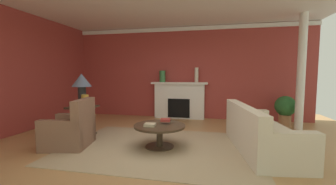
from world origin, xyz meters
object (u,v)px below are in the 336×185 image
at_px(coffee_table, 160,131).
at_px(vase_on_side_table, 85,101).
at_px(vase_mantel_right, 197,75).
at_px(side_table, 83,119).
at_px(armchair_near_window, 70,131).
at_px(sofa, 260,135).
at_px(potted_plant, 285,108).
at_px(table_lamp, 82,83).
at_px(fireplace, 179,101).
at_px(vase_mantel_left, 162,76).

distance_m(coffee_table, vase_on_side_table, 1.87).
xyz_separation_m(vase_on_side_table, vase_mantel_right, (2.26, 2.54, 0.57)).
bearing_deg(side_table, coffee_table, -11.50).
distance_m(armchair_near_window, vase_mantel_right, 3.99).
xyz_separation_m(sofa, armchair_near_window, (-3.61, -0.53, 0.01)).
bearing_deg(potted_plant, table_lamp, -156.93).
xyz_separation_m(sofa, potted_plant, (1.11, 2.27, 0.19)).
relative_size(fireplace, armchair_near_window, 1.89).
height_order(vase_mantel_right, potted_plant, vase_mantel_right).
relative_size(fireplace, potted_plant, 2.16).
bearing_deg(armchair_near_window, vase_mantel_right, 54.62).
distance_m(armchair_near_window, vase_on_side_table, 0.80).
bearing_deg(table_lamp, sofa, -2.65).
xyz_separation_m(table_lamp, potted_plant, (4.91, 2.09, -0.73)).
xyz_separation_m(fireplace, potted_plant, (3.05, -0.37, -0.07)).
bearing_deg(armchair_near_window, side_table, 105.33).
xyz_separation_m(armchair_near_window, vase_mantel_left, (1.12, 3.13, 1.06)).
distance_m(coffee_table, potted_plant, 3.88).
height_order(table_lamp, vase_mantel_left, vase_mantel_left).
distance_m(side_table, vase_mantel_right, 3.56).
height_order(vase_on_side_table, vase_mantel_right, vase_mantel_right).
bearing_deg(vase_on_side_table, side_table, 141.34).
height_order(coffee_table, side_table, side_table).
bearing_deg(sofa, vase_mantel_left, 133.85).
relative_size(table_lamp, vase_mantel_right, 1.62).
height_order(armchair_near_window, table_lamp, table_lamp).
height_order(table_lamp, vase_mantel_right, vase_mantel_right).
relative_size(sofa, vase_on_side_table, 7.84).
relative_size(table_lamp, vase_on_side_table, 2.66).
xyz_separation_m(coffee_table, vase_on_side_table, (-1.78, 0.27, 0.51)).
bearing_deg(fireplace, vase_mantel_right, -5.13).
distance_m(sofa, table_lamp, 3.92).
bearing_deg(vase_mantel_right, vase_mantel_left, 180.00).
bearing_deg(vase_on_side_table, armchair_near_window, -85.68).
bearing_deg(coffee_table, fireplace, 91.33).
height_order(fireplace, armchair_near_window, fireplace).
height_order(fireplace, vase_on_side_table, fireplace).
bearing_deg(armchair_near_window, vase_on_side_table, 94.32).
relative_size(coffee_table, table_lamp, 1.33).
relative_size(sofa, potted_plant, 2.65).
bearing_deg(fireplace, vase_mantel_left, -174.87).
bearing_deg(vase_mantel_right, side_table, -134.98).
bearing_deg(vase_mantel_left, vase_mantel_right, 0.00).
xyz_separation_m(vase_mantel_right, potted_plant, (2.50, -0.32, -0.92)).
height_order(sofa, side_table, sofa).
distance_m(armchair_near_window, coffee_table, 1.77).
height_order(fireplace, vase_mantel_right, vase_mantel_right).
height_order(coffee_table, vase_mantel_right, vase_mantel_right).
xyz_separation_m(vase_mantel_right, vase_mantel_left, (-1.10, 0.00, -0.05)).
height_order(sofa, vase_mantel_left, vase_mantel_left).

